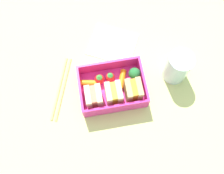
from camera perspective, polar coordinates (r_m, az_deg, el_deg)
ground_plane at (r=68.91cm, az=0.00°, el=-1.01°), size 120.00×120.00×2.00cm
bento_tray at (r=67.39cm, az=0.00°, el=-0.59°), size 16.97×12.51×1.20cm
bento_rim at (r=64.68cm, az=0.00°, el=0.22°), size 16.97×12.51×4.53cm
sandwich_left at (r=63.67cm, az=4.86°, el=-0.82°), size 4.04×4.82×6.12cm
sandwich_center_left at (r=63.17cm, az=0.37°, el=-1.57°), size 4.04×4.82×6.12cm
sandwich_center at (r=63.08cm, az=-4.16°, el=-2.31°), size 4.04×4.82×6.12cm
broccoli_floret at (r=66.01cm, az=5.17°, el=3.03°), size 3.18×3.18×4.15cm
carrot_stick_left at (r=66.98cm, az=2.30°, el=1.83°), size 3.30×5.45×1.59cm
strawberry_far_left at (r=66.55cm, az=-0.50°, el=2.32°), size 2.46×2.46×3.06cm
strawberry_left at (r=66.31cm, az=-2.89°, el=1.82°), size 2.64×2.64×3.24cm
carrot_stick_far_left at (r=66.88cm, az=-5.45°, el=0.95°), size 5.52×2.52×1.52cm
chopstick_pair at (r=69.17cm, az=-11.52°, el=-0.26°), size 7.63×17.62×0.70cm
drinking_glass at (r=67.42cm, az=14.74°, el=4.46°), size 6.44×6.44×9.60cm
folded_napkin at (r=73.50cm, az=0.13°, el=9.85°), size 16.52×15.61×0.40cm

